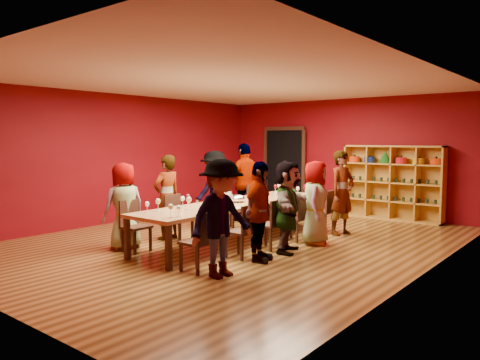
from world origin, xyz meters
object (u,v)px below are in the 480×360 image
chair_person_left_0 (133,223)px  person_left_0 (124,206)px  tasting_table (236,205)px  person_right_4 (342,193)px  chair_person_left_1 (177,215)px  person_right_2 (287,207)px  chair_person_right_3 (298,216)px  person_right_3 (315,203)px  person_left_4 (245,182)px  spittoon_bowl (238,199)px  person_right_0 (221,218)px  shelving_unit (393,179)px  person_left_1 (167,197)px  chair_person_right_1 (244,228)px  wine_bottle (294,188)px  person_right_1 (259,212)px  chair_person_left_4 (256,202)px  chair_person_right_0 (201,239)px  chair_person_right_2 (272,222)px  chair_person_right_4 (326,209)px  chair_person_left_3 (229,206)px

chair_person_left_0 → person_left_0: (-0.24, -0.00, 0.27)m
tasting_table → person_right_4: person_right_4 is taller
chair_person_left_1 → person_right_2: bearing=15.1°
chair_person_right_3 → person_right_3: 0.47m
person_left_4 → spittoon_bowl: person_left_4 is taller
person_right_0 → person_left_4: bearing=41.0°
shelving_unit → person_left_1: bearing=-117.2°
person_left_1 → person_right_4: (2.45, 2.54, 0.04)m
person_left_1 → chair_person_right_1: person_left_1 is taller
chair_person_left_1 → wine_bottle: bearing=69.7°
person_right_1 → person_right_0: bearing=169.0°
chair_person_left_4 → chair_person_right_0: same height
person_left_0 → person_left_1: size_ratio=0.93×
tasting_table → chair_person_left_0: chair_person_left_0 is taller
wine_bottle → person_right_2: bearing=-60.4°
person_left_0 → chair_person_right_2: size_ratio=1.73×
person_right_0 → chair_person_right_0: bearing=97.0°
person_right_2 → chair_person_right_4: person_right_2 is taller
tasting_table → person_left_1: (-1.17, -0.68, 0.12)m
person_left_1 → chair_person_right_0: bearing=62.6°
chair_person_left_0 → person_left_0: person_left_0 is taller
chair_person_right_1 → chair_person_left_1: bearing=173.3°
chair_person_left_3 → chair_person_right_3: bearing=-4.0°
chair_person_left_0 → person_right_2: size_ratio=0.56×
chair_person_left_3 → chair_person_right_3: (1.82, -0.13, 0.00)m
chair_person_left_4 → person_right_0: bearing=-59.6°
chair_person_left_0 → wine_bottle: wine_bottle is taller
person_left_1 → person_right_1: person_left_1 is taller
person_right_3 → spittoon_bowl: size_ratio=5.32×
person_right_4 → wine_bottle: size_ratio=4.98×
chair_person_left_0 → person_left_1: bearing=104.3°
chair_person_left_1 → chair_person_right_4: size_ratio=1.00×
chair_person_left_4 → person_right_1: (2.13, -2.76, 0.31)m
chair_person_right_0 → chair_person_right_3: 2.67m
person_left_1 → wine_bottle: 2.91m
person_left_1 → person_right_3: (2.46, 1.43, -0.05)m
chair_person_right_1 → person_right_1: (0.31, 0.00, 0.31)m
chair_person_right_3 → chair_person_left_0: bearing=-126.4°
shelving_unit → person_right_1: shelving_unit is taller
chair_person_left_0 → chair_person_left_4: size_ratio=1.00×
chair_person_left_3 → chair_person_right_0: 3.34m
person_right_0 → person_right_1: person_right_0 is taller
chair_person_right_3 → person_right_3: bearing=-0.0°
shelving_unit → person_left_1: (-2.57, -5.00, -0.16)m
chair_person_right_1 → chair_person_right_3: bearing=90.0°
spittoon_bowl → person_left_0: bearing=-122.9°
shelving_unit → person_right_2: 4.43m
person_right_2 → chair_person_right_3: size_ratio=1.78×
person_left_0 → chair_person_right_1: bearing=124.0°
chair_person_left_0 → chair_person_left_4: 3.58m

